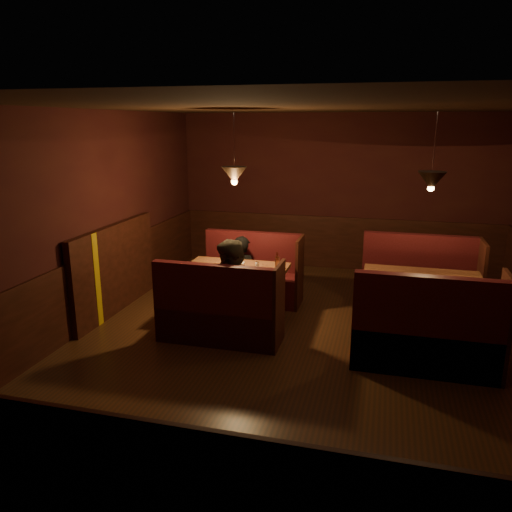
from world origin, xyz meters
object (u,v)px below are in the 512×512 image
(second_bench_far, at_px, (419,290))
(second_bench_near, at_px, (427,340))
(diner_a, at_px, (242,259))
(diner_b, at_px, (234,278))
(main_table, at_px, (237,279))
(main_bench_far, at_px, (253,279))
(second_table, at_px, (421,294))
(main_bench_near, at_px, (219,317))

(second_bench_far, relative_size, second_bench_near, 1.00)
(diner_a, bearing_deg, diner_b, 113.77)
(main_table, height_order, main_bench_far, main_bench_far)
(main_bench_far, xyz_separation_m, second_table, (2.46, -0.86, 0.28))
(main_table, relative_size, second_bench_near, 0.88)
(second_table, xyz_separation_m, second_bench_near, (0.03, -0.88, -0.25))
(second_table, distance_m, diner_b, 2.40)
(diner_a, bearing_deg, second_table, 176.64)
(main_bench_far, bearing_deg, diner_b, -84.24)
(diner_a, bearing_deg, main_table, 111.62)
(main_table, bearing_deg, second_table, -1.21)
(second_table, bearing_deg, main_bench_near, -162.85)
(second_table, xyz_separation_m, diner_b, (-2.31, -0.61, 0.21))
(main_bench_near, distance_m, diner_a, 1.52)
(diner_a, bearing_deg, second_bench_near, 160.73)
(main_bench_far, bearing_deg, main_bench_near, -90.00)
(second_bench_far, distance_m, diner_a, 2.65)
(second_bench_far, bearing_deg, main_bench_near, -146.67)
(second_bench_near, bearing_deg, second_bench_far, 90.00)
(second_bench_near, bearing_deg, diner_b, 173.33)
(diner_b, bearing_deg, second_table, 23.05)
(second_table, bearing_deg, main_table, 178.79)
(diner_b, bearing_deg, main_table, 112.31)
(main_bench_far, relative_size, diner_b, 0.95)
(second_table, bearing_deg, diner_b, -165.32)
(diner_a, bearing_deg, main_bench_far, -117.58)
(main_table, bearing_deg, main_bench_near, -88.91)
(main_bench_far, height_order, diner_a, diner_a)
(second_bench_near, bearing_deg, main_table, 159.61)
(main_bench_far, distance_m, diner_b, 1.56)
(main_bench_near, relative_size, second_bench_near, 0.96)
(second_bench_near, height_order, diner_a, diner_a)
(main_table, relative_size, diner_b, 0.86)
(main_bench_far, height_order, second_table, main_bench_far)
(main_bench_far, height_order, second_bench_near, second_bench_near)
(diner_b, bearing_deg, main_bench_near, -125.57)
(main_bench_near, relative_size, second_table, 1.07)
(second_bench_far, bearing_deg, second_table, -92.20)
(second_table, bearing_deg, diner_a, 164.71)
(second_bench_near, bearing_deg, main_bench_far, 145.07)
(main_table, relative_size, main_bench_near, 0.91)
(main_bench_far, height_order, main_bench_near, same)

